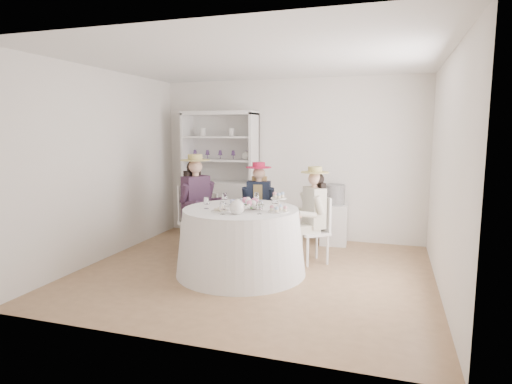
% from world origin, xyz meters
% --- Properties ---
extents(ground, '(4.50, 4.50, 0.00)m').
position_xyz_m(ground, '(0.00, 0.00, 0.00)').
color(ground, olive).
rests_on(ground, ground).
extents(ceiling, '(4.50, 4.50, 0.00)m').
position_xyz_m(ceiling, '(0.00, 0.00, 2.70)').
color(ceiling, white).
rests_on(ceiling, wall_back).
extents(wall_back, '(4.50, 0.00, 4.50)m').
position_xyz_m(wall_back, '(0.00, 2.00, 1.35)').
color(wall_back, white).
rests_on(wall_back, ground).
extents(wall_front, '(4.50, 0.00, 4.50)m').
position_xyz_m(wall_front, '(0.00, -2.00, 1.35)').
color(wall_front, white).
rests_on(wall_front, ground).
extents(wall_left, '(0.00, 4.50, 4.50)m').
position_xyz_m(wall_left, '(-2.25, 0.00, 1.35)').
color(wall_left, white).
rests_on(wall_left, ground).
extents(wall_right, '(0.00, 4.50, 4.50)m').
position_xyz_m(wall_right, '(2.25, 0.00, 1.35)').
color(wall_right, white).
rests_on(wall_right, ground).
extents(tea_table, '(1.68, 1.68, 0.85)m').
position_xyz_m(tea_table, '(-0.16, -0.05, 0.42)').
color(tea_table, white).
rests_on(tea_table, ground).
extents(hutch, '(1.29, 0.51, 2.17)m').
position_xyz_m(hutch, '(-1.17, 1.77, 0.77)').
color(hutch, silver).
rests_on(hutch, ground).
extents(side_table, '(0.45, 0.45, 0.65)m').
position_xyz_m(side_table, '(0.81, 1.75, 0.33)').
color(side_table, silver).
rests_on(side_table, ground).
extents(hatbox, '(0.35, 0.35, 0.32)m').
position_xyz_m(hatbox, '(0.81, 1.75, 0.82)').
color(hatbox, black).
rests_on(hatbox, side_table).
extents(guest_left, '(0.64, 0.59, 1.50)m').
position_xyz_m(guest_left, '(-1.05, 0.53, 0.84)').
color(guest_left, silver).
rests_on(guest_left, ground).
extents(guest_mid, '(0.51, 0.53, 1.37)m').
position_xyz_m(guest_mid, '(-0.25, 1.01, 0.77)').
color(guest_mid, silver).
rests_on(guest_mid, ground).
extents(guest_right, '(0.58, 0.56, 1.35)m').
position_xyz_m(guest_right, '(0.65, 0.64, 0.76)').
color(guest_right, silver).
rests_on(guest_right, ground).
extents(spare_chair, '(0.51, 0.51, 0.87)m').
position_xyz_m(spare_chair, '(-0.95, 1.09, 0.47)').
color(spare_chair, silver).
rests_on(spare_chair, ground).
extents(teacup_a, '(0.11, 0.11, 0.07)m').
position_xyz_m(teacup_a, '(-0.33, 0.14, 0.88)').
color(teacup_a, white).
rests_on(teacup_a, tea_table).
extents(teacup_b, '(0.08, 0.08, 0.07)m').
position_xyz_m(teacup_b, '(-0.22, 0.23, 0.89)').
color(teacup_b, white).
rests_on(teacup_b, tea_table).
extents(teacup_c, '(0.10, 0.10, 0.07)m').
position_xyz_m(teacup_c, '(0.04, 0.16, 0.88)').
color(teacup_c, white).
rests_on(teacup_c, tea_table).
extents(flower_bowl, '(0.25, 0.25, 0.05)m').
position_xyz_m(flower_bowl, '(0.06, -0.05, 0.88)').
color(flower_bowl, white).
rests_on(flower_bowl, tea_table).
extents(flower_arrangement, '(0.20, 0.20, 0.08)m').
position_xyz_m(flower_arrangement, '(0.02, -0.14, 0.95)').
color(flower_arrangement, pink).
rests_on(flower_arrangement, tea_table).
extents(table_teapot, '(0.25, 0.18, 0.19)m').
position_xyz_m(table_teapot, '(-0.07, -0.42, 0.93)').
color(table_teapot, white).
rests_on(table_teapot, tea_table).
extents(sandwich_plate, '(0.23, 0.23, 0.05)m').
position_xyz_m(sandwich_plate, '(-0.33, -0.33, 0.86)').
color(sandwich_plate, white).
rests_on(sandwich_plate, tea_table).
extents(cupcake_stand, '(0.25, 0.25, 0.24)m').
position_xyz_m(cupcake_stand, '(0.37, -0.15, 0.94)').
color(cupcake_stand, white).
rests_on(cupcake_stand, tea_table).
extents(stemware_set, '(0.90, 0.94, 0.15)m').
position_xyz_m(stemware_set, '(-0.16, -0.05, 0.93)').
color(stemware_set, white).
rests_on(stemware_set, tea_table).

